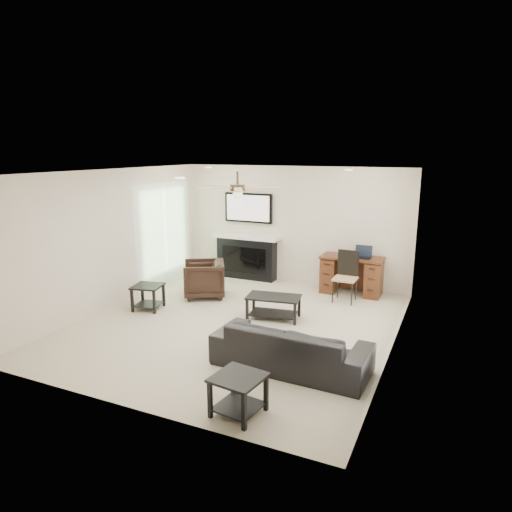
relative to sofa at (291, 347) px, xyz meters
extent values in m
plane|color=beige|center=(-1.37, 1.10, -0.30)|extent=(5.50, 5.50, 0.00)
cube|color=white|center=(-1.37, 1.10, 2.20)|extent=(5.00, 5.50, 0.04)
cube|color=beige|center=(-1.37, 3.85, 0.95)|extent=(5.00, 0.04, 2.50)
cube|color=beige|center=(-1.37, -1.65, 0.95)|extent=(5.00, 0.04, 2.50)
cube|color=beige|center=(-3.87, 1.10, 0.95)|extent=(0.04, 5.50, 2.50)
cube|color=beige|center=(1.13, 1.10, 0.95)|extent=(0.04, 5.50, 2.50)
cube|color=silver|center=(1.08, 1.20, 0.93)|extent=(0.04, 5.10, 2.40)
cube|color=#93BC89|center=(-3.83, 2.65, 0.75)|extent=(0.04, 1.80, 2.10)
cylinder|color=#382619|center=(-1.37, 1.20, 1.95)|extent=(1.40, 1.40, 0.30)
imported|color=black|center=(0.00, 0.00, 0.00)|extent=(2.09, 0.88, 0.60)
imported|color=black|center=(-2.60, 2.15, 0.06)|extent=(1.06, 1.05, 0.71)
cube|color=black|center=(-0.90, 1.60, -0.10)|extent=(0.97, 0.64, 0.40)
cube|color=black|center=(-0.15, -1.25, -0.08)|extent=(0.59, 0.59, 0.45)
cube|color=black|center=(-3.15, 1.10, -0.08)|extent=(0.60, 0.60, 0.45)
cube|color=black|center=(-2.41, 3.68, 0.65)|extent=(1.52, 0.34, 1.91)
cube|color=#411A10|center=(-0.01, 3.54, 0.08)|extent=(1.22, 0.56, 0.76)
cube|color=black|center=(-0.01, 2.99, 0.18)|extent=(0.42, 0.44, 0.97)
cube|color=black|center=(0.19, 3.52, 0.57)|extent=(0.33, 0.24, 0.23)
camera|label=1|loc=(1.87, -5.26, 2.53)|focal=32.00mm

